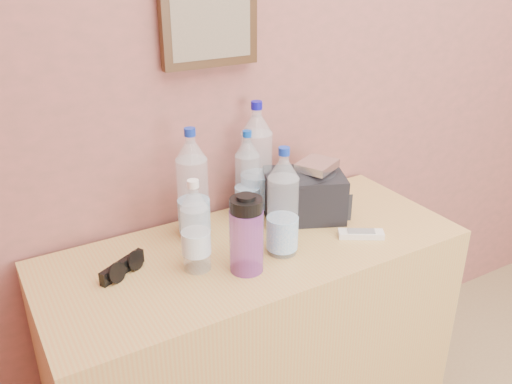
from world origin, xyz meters
TOP-DOWN VIEW (x-y plane):
  - picture_frame at (-0.56, 1.98)m, footprint 0.30×0.03m
  - dresser at (-0.56, 1.72)m, footprint 1.26×0.53m
  - pet_large_a at (-0.68, 1.87)m, footprint 0.09×0.09m
  - pet_large_b at (-0.47, 1.90)m, footprint 0.08×0.08m
  - pet_large_c at (-0.43, 1.92)m, footprint 0.10×0.10m
  - pet_large_d at (-0.50, 1.65)m, footprint 0.09×0.09m
  - pet_small at (-0.75, 1.69)m, footprint 0.08×0.08m
  - nalgene_bottle at (-0.64, 1.62)m, footprint 0.09×0.09m
  - sunglasses at (-0.94, 1.77)m, footprint 0.16×0.12m
  - ac_remote at (-0.25, 1.60)m, footprint 0.14×0.11m
  - toiletry_bag at (-0.32, 1.81)m, footprint 0.30×0.27m
  - foil_packet at (-0.29, 1.78)m, footprint 0.15×0.14m

SIDE VIEW (x-z plane):
  - dresser at x=-0.56m, z-range 0.00..0.79m
  - ac_remote at x=-0.25m, z-range 0.79..0.81m
  - sunglasses at x=-0.94m, z-range 0.79..0.83m
  - toiletry_bag at x=-0.32m, z-range 0.79..0.96m
  - nalgene_bottle at x=-0.64m, z-range 0.79..1.01m
  - pet_small at x=-0.75m, z-range 0.77..1.04m
  - pet_large_b at x=-0.47m, z-range 0.77..1.06m
  - pet_large_d at x=-0.50m, z-range 0.77..1.09m
  - pet_large_a at x=-0.68m, z-range 0.77..1.11m
  - pet_large_c at x=-0.43m, z-range 0.77..1.14m
  - foil_packet at x=-0.29m, z-range 0.96..0.98m
  - picture_frame at x=-0.56m, z-range 1.27..1.52m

